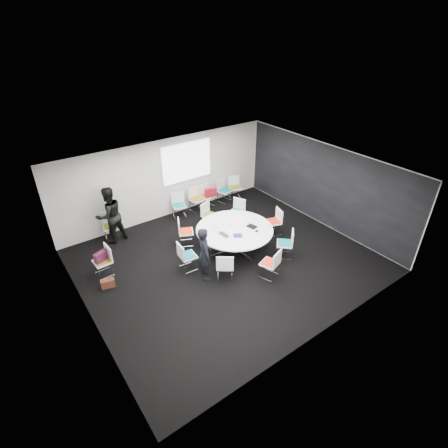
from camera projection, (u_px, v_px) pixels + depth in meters
room_shell at (229, 219)px, 9.74m from camera, size 8.08×7.08×2.88m
conference_table at (234, 234)px, 10.66m from camera, size 2.33×2.33×0.73m
projection_screen at (187, 162)px, 12.27m from camera, size 1.90×0.03×1.35m
chair_ring_a at (273, 226)px, 11.57m from camera, size 0.56×0.57×0.88m
chair_ring_b at (237, 216)px, 12.15m from camera, size 0.60×0.61×0.88m
chair_ring_c at (210, 220)px, 11.93m from camera, size 0.58×0.57×0.88m
chair_ring_d at (186, 236)px, 11.04m from camera, size 0.60×0.61×0.88m
chair_ring_e at (188, 261)px, 9.94m from camera, size 0.49×0.50×0.88m
chair_ring_f at (225, 271)px, 9.56m from camera, size 0.64×0.63×0.88m
chair_ring_g at (270, 268)px, 9.65m from camera, size 0.58×0.58×0.88m
chair_ring_h at (285, 248)px, 10.48m from camera, size 0.64×0.64×0.88m
chair_back_a at (179, 210)px, 12.54m from camera, size 0.57×0.57×0.88m
chair_back_b at (197, 204)px, 12.95m from camera, size 0.50×0.49×0.88m
chair_back_c at (207, 200)px, 13.19m from camera, size 0.52×0.51×0.88m
chair_back_d at (224, 195)px, 13.58m from camera, size 0.57×0.56×0.88m
chair_back_e at (235, 191)px, 13.83m from camera, size 0.58×0.57×0.88m
chair_spare_left at (104, 266)px, 9.73m from camera, size 0.47×0.48×0.88m
chair_person_back at (112, 231)px, 11.32m from camera, size 0.56×0.55×0.88m
person_main at (205, 254)px, 9.37m from camera, size 0.56×0.67×1.57m
person_back at (110, 215)px, 10.86m from camera, size 1.01×0.85×1.87m
laptop at (225, 234)px, 10.29m from camera, size 0.26×0.38×0.03m
laptop_lid at (216, 229)px, 10.32m from camera, size 0.16×0.27×0.22m
notebook_black at (252, 226)px, 10.66m from camera, size 0.28×0.34×0.02m
tablet_folio at (238, 235)px, 10.22m from camera, size 0.33×0.30×0.03m
papers_right at (242, 218)px, 11.10m from camera, size 0.36×0.36×0.00m
papers_front at (258, 223)px, 10.84m from camera, size 0.32×0.24×0.00m
cup at (230, 225)px, 10.66m from camera, size 0.08×0.08×0.09m
phone at (257, 231)px, 10.44m from camera, size 0.16×0.12×0.01m
maroon_bag at (101, 256)px, 9.55m from camera, size 0.42×0.27×0.28m
brown_bag at (108, 283)px, 9.34m from camera, size 0.39×0.24×0.24m
red_jacket at (211, 192)px, 12.81m from camera, size 0.47×0.27×0.36m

